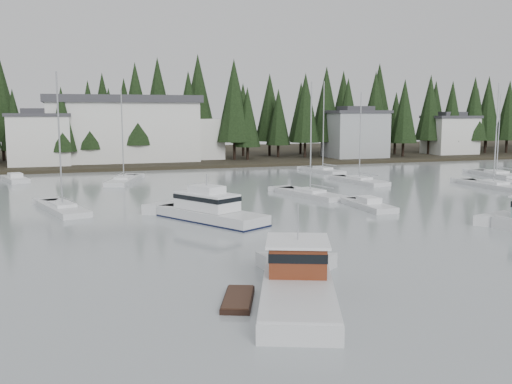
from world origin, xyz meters
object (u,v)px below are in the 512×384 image
lobster_boat_brown (295,288)px  sailboat_8 (63,210)px  sailboat_0 (359,182)px  sailboat_7 (496,176)px  house_west (40,138)px  sailboat_5 (493,187)px  sailboat_9 (323,172)px  cabin_cruiser_center (210,213)px  sailboat_2 (310,196)px  house_east_a (355,133)px  runabout_1 (369,207)px  sailboat_6 (124,182)px  house_east_b (450,134)px  runabout_3 (15,180)px  harbor_inn (136,129)px

lobster_boat_brown → sailboat_8: size_ratio=0.82×
sailboat_0 → sailboat_7: 21.44m
house_west → sailboat_5: sailboat_5 is taller
sailboat_5 → sailboat_9: (-11.69, 21.56, 0.02)m
cabin_cruiser_center → sailboat_2: sailboat_2 is taller
house_east_a → sailboat_5: (-3.15, -39.98, -4.84)m
sailboat_8 → runabout_1: size_ratio=1.83×
sailboat_7 → sailboat_9: (-20.50, 11.83, 0.03)m
sailboat_6 → runabout_1: bearing=-124.6°
sailboat_9 → cabin_cruiser_center: bearing=132.6°
sailboat_8 → sailboat_2: bearing=-102.4°
house_east_b → cabin_cruiser_center: size_ratio=0.93×
lobster_boat_brown → runabout_3: (-16.38, 53.83, -0.42)m
house_east_a → cabin_cruiser_center: size_ratio=1.03×
harbor_inn → sailboat_8: sailboat_8 is taller
sailboat_7 → sailboat_5: bearing=143.0°
house_west → sailboat_5: size_ratio=0.77×
sailboat_9 → sailboat_5: bearing=-161.1°
cabin_cruiser_center → runabout_3: cabin_cruiser_center is taller
sailboat_5 → sailboat_7: (8.81, 9.73, -0.00)m
sailboat_7 → sailboat_8: 57.15m
lobster_boat_brown → sailboat_9: (25.09, 51.61, -0.46)m
sailboat_2 → sailboat_7: (31.77, 9.60, -0.01)m
sailboat_2 → sailboat_6: size_ratio=1.03×
cabin_cruiser_center → sailboat_8: size_ratio=0.82×
sailboat_7 → sailboat_9: 23.67m
house_west → harbor_inn: 15.45m
lobster_boat_brown → house_east_b: bearing=-19.3°
harbor_inn → sailboat_0: bearing=-56.8°
lobster_boat_brown → cabin_cruiser_center: lobster_boat_brown is taller
sailboat_0 → sailboat_9: (0.92, 12.71, 0.03)m
sailboat_8 → runabout_3: 25.85m
lobster_boat_brown → sailboat_9: size_ratio=0.76×
house_east_b → runabout_1: bearing=-132.5°
harbor_inn → sailboat_5: 57.27m
house_east_a → sailboat_7: (5.66, -30.25, -4.84)m
sailboat_5 → house_east_b: bearing=-31.1°
sailboat_6 → sailboat_0: bearing=-89.6°
cabin_cruiser_center → runabout_1: cabin_cruiser_center is taller
house_east_a → harbor_inn: 39.21m
house_east_b → cabin_cruiser_center: 80.17m
house_east_a → sailboat_8: 65.38m
sailboat_8 → runabout_1: sailboat_8 is taller
house_east_b → sailboat_0: sailboat_0 is taller
runabout_1 → sailboat_6: bearing=37.0°
house_east_b → lobster_boat_brown: (-61.93, -72.03, -3.85)m
harbor_inn → house_east_b: bearing=-2.2°
runabout_1 → sailboat_5: bearing=-67.6°
sailboat_6 → sailboat_8: size_ratio=0.94×
harbor_inn → runabout_1: size_ratio=4.28×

